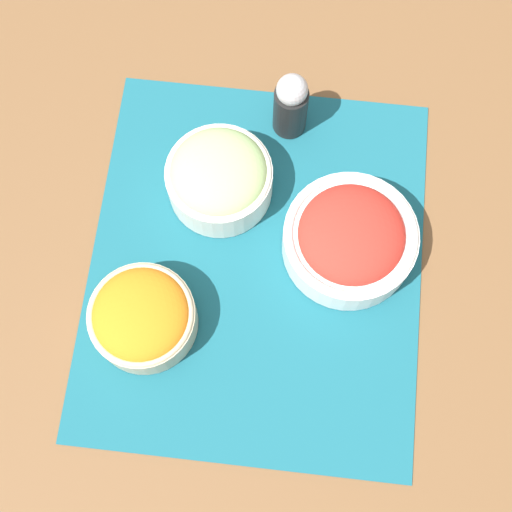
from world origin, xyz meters
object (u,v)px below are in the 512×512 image
carrot_bowl (142,317)px  pepper_shaker (291,104)px  cucumber_bowl (219,177)px  tomato_bowl (350,238)px

carrot_bowl → pepper_shaker: size_ratio=1.18×
cucumber_bowl → carrot_bowl: bearing=-20.0°
cucumber_bowl → pepper_shaker: size_ratio=1.24×
cucumber_bowl → pepper_shaker: pepper_shaker is taller
tomato_bowl → carrot_bowl: size_ratio=1.29×
carrot_bowl → cucumber_bowl: (-0.20, 0.07, 0.01)m
tomato_bowl → cucumber_bowl: size_ratio=1.23×
carrot_bowl → cucumber_bowl: size_ratio=0.95×
carrot_bowl → cucumber_bowl: 0.21m
tomato_bowl → carrot_bowl: 0.29m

